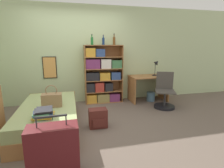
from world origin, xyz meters
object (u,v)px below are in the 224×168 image
object	(u,v)px
suitcase	(54,151)
desk_chair	(164,97)
bottle_clear	(114,41)
backpack	(98,118)
desk_lamp	(156,65)
waste_bin	(151,97)
book_stack_on_bed	(44,114)
bookcase	(102,77)
desk	(148,84)
bed	(49,116)
bottle_brown	(103,41)
bottle_green	(92,41)
handbag	(52,100)

from	to	relation	value
suitcase	desk_chair	size ratio (longest dim) A/B	0.85
bottle_clear	backpack	distance (m)	2.26
desk_lamp	waste_bin	xyz separation A→B (m)	(-0.18, -0.10, -0.89)
book_stack_on_bed	suitcase	bearing A→B (deg)	-75.12
bookcase	waste_bin	bearing A→B (deg)	-9.24
desk_lamp	bookcase	bearing A→B (deg)	175.47
desk	desk_lamp	size ratio (longest dim) A/B	2.25
book_stack_on_bed	desk_chair	size ratio (longest dim) A/B	0.39
bed	book_stack_on_bed	bearing A→B (deg)	-89.28
desk_lamp	backpack	distance (m)	2.50
bottle_brown	backpack	size ratio (longest dim) A/B	0.73
bottle_green	backpack	distance (m)	2.13
bottle_brown	desk_chair	xyz separation A→B (m)	(1.41, -0.83, -1.39)
bookcase	backpack	distance (m)	1.65
handbag	waste_bin	distance (m)	2.83
bookcase	backpack	xyz separation A→B (m)	(-0.35, -1.51, -0.54)
bookcase	desk	world-z (taller)	bookcase
book_stack_on_bed	bottle_clear	bearing A→B (deg)	50.53
book_stack_on_bed	waste_bin	size ratio (longest dim) A/B	1.39
suitcase	desk_chair	world-z (taller)	desk_chair
bottle_green	bottle_clear	size ratio (longest dim) A/B	0.92
bottle_brown	bed	bearing A→B (deg)	-134.73
book_stack_on_bed	suitcase	size ratio (longest dim) A/B	0.46
handbag	bottle_green	size ratio (longest dim) A/B	1.50
suitcase	backpack	bearing A→B (deg)	58.24
book_stack_on_bed	bottle_brown	distance (m)	2.63
bed	bottle_brown	distance (m)	2.37
desk_chair	desk	bearing A→B (deg)	105.15
bed	desk	xyz separation A→B (m)	(2.57, 1.13, 0.27)
handbag	desk	bearing A→B (deg)	26.18
desk_chair	backpack	size ratio (longest dim) A/B	2.46
handbag	bed	bearing A→B (deg)	133.66
desk_chair	backpack	xyz separation A→B (m)	(-1.82, -0.73, -0.10)
suitcase	desk	world-z (taller)	suitcase
desk	backpack	world-z (taller)	desk
book_stack_on_bed	bed	bearing A→B (deg)	90.72
desk	waste_bin	world-z (taller)	desk
desk	waste_bin	bearing A→B (deg)	-44.50
bed	waste_bin	world-z (taller)	bed
suitcase	desk_lamp	distance (m)	3.70
suitcase	bottle_clear	size ratio (longest dim) A/B	2.58
bottle_brown	backpack	world-z (taller)	bottle_brown
handbag	book_stack_on_bed	size ratio (longest dim) A/B	1.15
bottle_green	suitcase	bearing A→B (deg)	-107.03
bottle_green	desk_chair	world-z (taller)	bottle_green
bookcase	bottle_clear	size ratio (longest dim) A/B	5.31
bottle_brown	desk_chair	world-z (taller)	bottle_brown
desk_lamp	backpack	xyz separation A→B (m)	(-1.90, -1.39, -0.84)
handbag	desk	size ratio (longest dim) A/B	0.39
bottle_green	waste_bin	world-z (taller)	bottle_green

